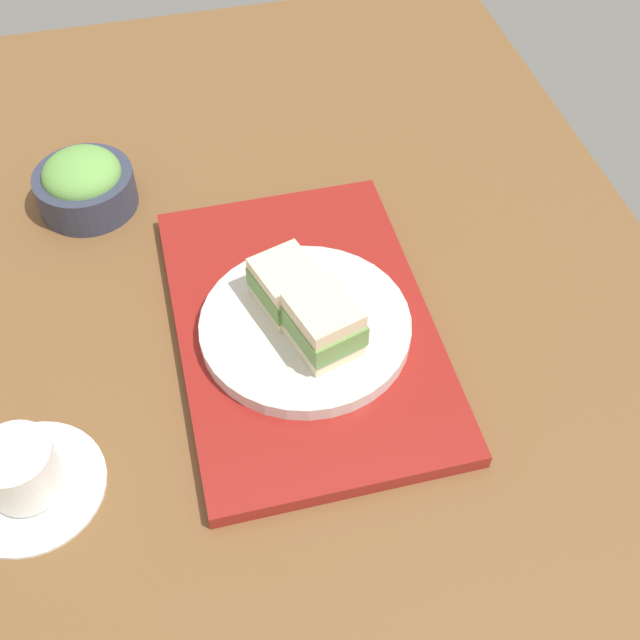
# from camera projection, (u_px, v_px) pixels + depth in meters

# --- Properties ---
(ground_plane) EXTENTS (1.40, 1.00, 0.03)m
(ground_plane) POSITION_uv_depth(u_px,v_px,m) (257.00, 350.00, 0.90)
(ground_plane) COLOR brown
(serving_tray) EXTENTS (0.42, 0.27, 0.02)m
(serving_tray) POSITION_uv_depth(u_px,v_px,m) (305.00, 328.00, 0.89)
(serving_tray) COLOR maroon
(serving_tray) RESTS_ON ground_plane
(sandwich_plate) EXTENTS (0.23, 0.23, 0.02)m
(sandwich_plate) POSITION_uv_depth(u_px,v_px,m) (305.00, 327.00, 0.87)
(sandwich_plate) COLOR silver
(sandwich_plate) RESTS_ON serving_tray
(sandwich_near) EXTENTS (0.09, 0.08, 0.06)m
(sandwich_near) POSITION_uv_depth(u_px,v_px,m) (323.00, 324.00, 0.82)
(sandwich_near) COLOR beige
(sandwich_near) RESTS_ON sandwich_plate
(sandwich_far) EXTENTS (0.09, 0.08, 0.05)m
(sandwich_far) POSITION_uv_depth(u_px,v_px,m) (287.00, 286.00, 0.86)
(sandwich_far) COLOR beige
(sandwich_far) RESTS_ON sandwich_plate
(salad_bowl) EXTENTS (0.12, 0.12, 0.08)m
(salad_bowl) POSITION_uv_depth(u_px,v_px,m) (84.00, 184.00, 1.01)
(salad_bowl) COLOR #33384C
(salad_bowl) RESTS_ON ground_plane
(coffee_cup) EXTENTS (0.15, 0.15, 0.07)m
(coffee_cup) POSITION_uv_depth(u_px,v_px,m) (23.00, 474.00, 0.76)
(coffee_cup) COLOR white
(coffee_cup) RESTS_ON ground_plane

